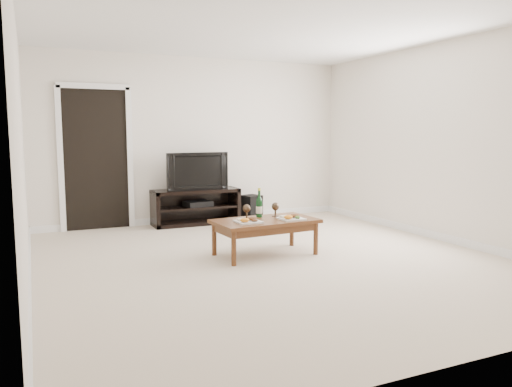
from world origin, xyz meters
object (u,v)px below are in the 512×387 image
Objects in this scene: television at (195,171)px; coffee_table at (265,237)px; media_console at (196,207)px; subwoofer at (251,208)px.

coffee_table is (0.14, -2.23, -0.63)m from television.
media_console is 3.26× the size of subwoofer.
subwoofer is at bearing -2.62° from media_console.
television reaches higher than media_console.
television is (0.00, 0.00, 0.56)m from media_console.
coffee_table is (0.14, -2.23, -0.07)m from media_console.
subwoofer is 2.33m from coffee_table.
television is at bearing 0.00° from media_console.
coffee_table reaches higher than subwoofer.
media_console is at bearing 0.00° from television.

